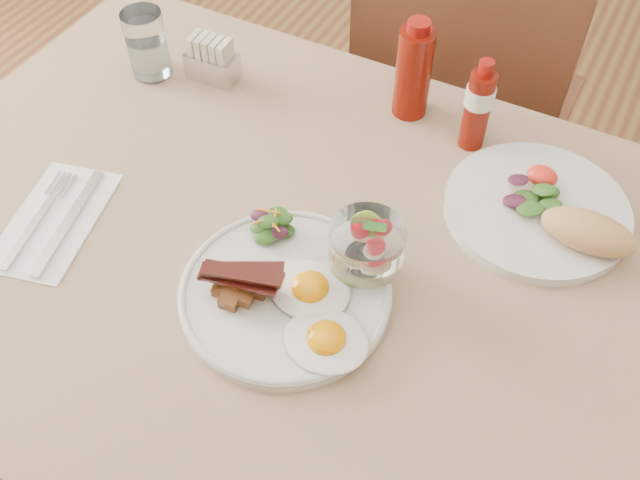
# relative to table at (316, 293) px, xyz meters

# --- Properties ---
(table) EXTENTS (1.33, 0.88, 0.75)m
(table) POSITION_rel_table_xyz_m (0.00, 0.00, 0.00)
(table) COLOR #4F2B19
(table) RESTS_ON ground
(chair_far) EXTENTS (0.42, 0.42, 0.93)m
(chair_far) POSITION_rel_table_xyz_m (0.00, 0.66, -0.14)
(chair_far) COLOR #4F2B19
(chair_far) RESTS_ON ground
(main_plate) EXTENTS (0.28, 0.28, 0.02)m
(main_plate) POSITION_rel_table_xyz_m (-0.00, -0.08, 0.10)
(main_plate) COLOR silver
(main_plate) RESTS_ON table
(fried_eggs) EXTENTS (0.18, 0.17, 0.03)m
(fried_eggs) POSITION_rel_table_xyz_m (0.05, -0.10, 0.11)
(fried_eggs) COLOR white
(fried_eggs) RESTS_ON main_plate
(bacon_potato_pile) EXTENTS (0.12, 0.08, 0.05)m
(bacon_potato_pile) POSITION_rel_table_xyz_m (-0.05, -0.11, 0.13)
(bacon_potato_pile) COLOR brown
(bacon_potato_pile) RESTS_ON main_plate
(side_salad) EXTENTS (0.07, 0.06, 0.04)m
(side_salad) POSITION_rel_table_xyz_m (-0.07, -0.00, 0.12)
(side_salad) COLOR #234C14
(side_salad) RESTS_ON main_plate
(fruit_cup) EXTENTS (0.10, 0.10, 0.10)m
(fruit_cup) POSITION_rel_table_xyz_m (0.08, -0.01, 0.16)
(fruit_cup) COLOR white
(fruit_cup) RESTS_ON main_plate
(second_plate) EXTENTS (0.28, 0.27, 0.07)m
(second_plate) POSITION_rel_table_xyz_m (0.26, 0.21, 0.11)
(second_plate) COLOR silver
(second_plate) RESTS_ON table
(ketchup_bottle) EXTENTS (0.07, 0.07, 0.17)m
(ketchup_bottle) POSITION_rel_table_xyz_m (-0.01, 0.34, 0.17)
(ketchup_bottle) COLOR #610E05
(ketchup_bottle) RESTS_ON table
(hot_sauce_bottle) EXTENTS (0.05, 0.05, 0.16)m
(hot_sauce_bottle) POSITION_rel_table_xyz_m (0.11, 0.32, 0.16)
(hot_sauce_bottle) COLOR #610E05
(hot_sauce_bottle) RESTS_ON table
(sugar_caddy) EXTENTS (0.09, 0.05, 0.08)m
(sugar_caddy) POSITION_rel_table_xyz_m (-0.34, 0.27, 0.12)
(sugar_caddy) COLOR silver
(sugar_caddy) RESTS_ON table
(water_glass) EXTENTS (0.07, 0.07, 0.12)m
(water_glass) POSITION_rel_table_xyz_m (-0.45, 0.23, 0.14)
(water_glass) COLOR white
(water_glass) RESTS_ON table
(napkin_cutlery) EXTENTS (0.17, 0.24, 0.01)m
(napkin_cutlery) POSITION_rel_table_xyz_m (-0.36, -0.12, 0.09)
(napkin_cutlery) COLOR white
(napkin_cutlery) RESTS_ON table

